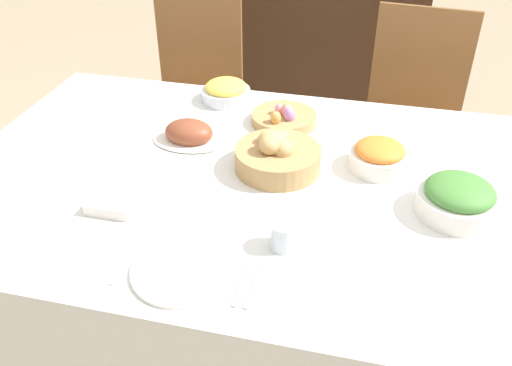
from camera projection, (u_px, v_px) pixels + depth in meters
ground_plane at (256, 341)px, 2.04m from camera, size 12.00×12.00×0.00m
dining_table at (256, 268)px, 1.83m from camera, size 1.83×1.19×0.74m
chair_far_left at (194, 97)px, 2.61m from camera, size 0.43×0.43×0.98m
chair_far_right at (410, 119)px, 2.41m from camera, size 0.46×0.46×0.98m
sideboard at (303, 55)px, 3.25m from camera, size 1.35×0.44×0.88m
bread_basket at (277, 155)px, 1.63m from camera, size 0.26×0.26×0.12m
egg_basket at (284, 118)px, 1.88m from camera, size 0.23×0.23×0.08m
ham_platter at (189, 134)px, 1.78m from camera, size 0.25×0.17×0.08m
green_salad_bowl at (458, 198)px, 1.44m from camera, size 0.22×0.22×0.10m
carrot_bowl at (379, 156)px, 1.63m from camera, size 0.18×0.18×0.09m
pineapple_bowl at (226, 91)px, 2.03m from camera, size 0.18×0.18×0.08m
dinner_plate at (182, 270)px, 1.28m from camera, size 0.24×0.24×0.01m
fork at (125, 261)px, 1.31m from camera, size 0.01×0.16×0.00m
knife at (242, 281)px, 1.25m from camera, size 0.01×0.16×0.00m
spoon at (255, 283)px, 1.25m from camera, size 0.01×0.16×0.00m
drinking_cup at (284, 235)px, 1.34m from camera, size 0.07×0.07×0.07m
butter_dish at (111, 206)px, 1.47m from camera, size 0.12×0.08×0.03m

